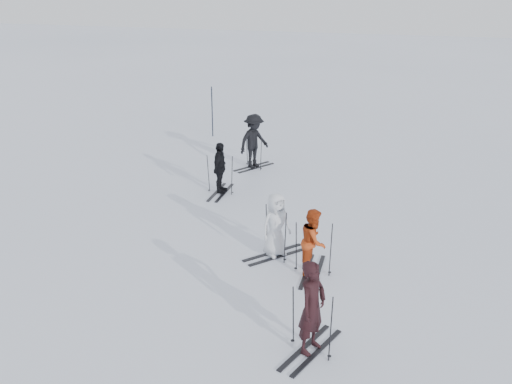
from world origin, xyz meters
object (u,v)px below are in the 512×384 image
skier_red (314,242)px  skier_uphill_far (254,142)px  piste_marker (212,112)px  skier_near_dark (312,309)px  skier_grey (276,226)px  skier_uphill_left (220,169)px

skier_red → skier_uphill_far: size_ratio=0.80×
skier_red → piste_marker: 12.64m
skier_near_dark → skier_uphill_far: size_ratio=0.93×
skier_grey → piste_marker: size_ratio=0.74×
skier_near_dark → piste_marker: piste_marker is taller
skier_uphill_far → piste_marker: bearing=70.9°
skier_near_dark → skier_uphill_far: skier_uphill_far is taller
skier_red → piste_marker: size_ratio=0.72×
skier_uphill_left → skier_uphill_far: (0.19, 2.81, 0.15)m
skier_near_dark → skier_grey: skier_near_dark is taller
skier_near_dark → skier_uphill_far: 10.90m
skier_red → piste_marker: piste_marker is taller
skier_grey → skier_uphill_left: 4.67m
skier_red → skier_uphill_far: (-3.79, 7.03, 0.19)m
skier_near_dark → piste_marker: size_ratio=0.83×
skier_grey → skier_uphill_left: skier_uphill_left is taller
skier_grey → skier_uphill_left: bearing=77.6°
skier_red → skier_uphill_left: size_ratio=0.96×
skier_near_dark → skier_uphill_far: (-4.43, 9.96, 0.07)m
skier_uphill_left → skier_red: bearing=-139.9°
skier_grey → piste_marker: bearing=69.0°
piste_marker → skier_red: bearing=-57.1°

